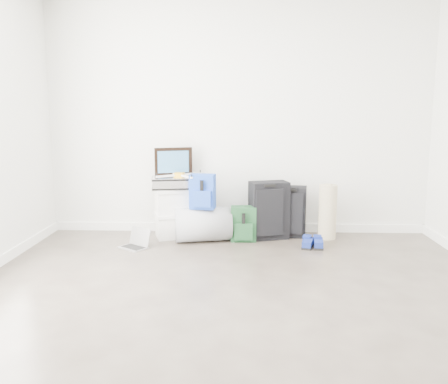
{
  "coord_description": "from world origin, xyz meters",
  "views": [
    {
      "loc": [
        0.03,
        -3.14,
        1.45
      ],
      "look_at": [
        -0.15,
        1.9,
        0.59
      ],
      "focal_mm": 38.0,
      "sensor_mm": 36.0,
      "label": 1
    }
  ],
  "objects_px": {
    "large_suitcase": "(269,210)",
    "carry_on": "(290,211)",
    "laptop": "(136,243)",
    "boxes_stack": "(173,213)",
    "briefcase": "(173,183)",
    "duffel_bag": "(203,225)"
  },
  "relations": [
    {
      "from": "carry_on",
      "to": "laptop",
      "type": "bearing_deg",
      "value": -153.37
    },
    {
      "from": "boxes_stack",
      "to": "briefcase",
      "type": "bearing_deg",
      "value": -93.36
    },
    {
      "from": "large_suitcase",
      "to": "laptop",
      "type": "distance_m",
      "value": 1.53
    },
    {
      "from": "boxes_stack",
      "to": "large_suitcase",
      "type": "xyz_separation_m",
      "value": [
        1.1,
        -0.02,
        0.04
      ]
    },
    {
      "from": "large_suitcase",
      "to": "laptop",
      "type": "height_order",
      "value": "large_suitcase"
    },
    {
      "from": "boxes_stack",
      "to": "duffel_bag",
      "type": "height_order",
      "value": "boxes_stack"
    },
    {
      "from": "duffel_bag",
      "to": "large_suitcase",
      "type": "xyz_separation_m",
      "value": [
        0.75,
        0.14,
        0.14
      ]
    },
    {
      "from": "laptop",
      "to": "duffel_bag",
      "type": "bearing_deg",
      "value": 58.92
    },
    {
      "from": "duffel_bag",
      "to": "carry_on",
      "type": "xyz_separation_m",
      "value": [
        1.0,
        0.24,
        0.11
      ]
    },
    {
      "from": "large_suitcase",
      "to": "boxes_stack",
      "type": "bearing_deg",
      "value": 163.0
    },
    {
      "from": "duffel_bag",
      "to": "briefcase",
      "type": "bearing_deg",
      "value": 144.33
    },
    {
      "from": "boxes_stack",
      "to": "carry_on",
      "type": "bearing_deg",
      "value": -13.69
    },
    {
      "from": "briefcase",
      "to": "large_suitcase",
      "type": "xyz_separation_m",
      "value": [
        1.1,
        -0.02,
        -0.31
      ]
    },
    {
      "from": "large_suitcase",
      "to": "carry_on",
      "type": "xyz_separation_m",
      "value": [
        0.25,
        0.11,
        -0.03
      ]
    },
    {
      "from": "briefcase",
      "to": "laptop",
      "type": "xyz_separation_m",
      "value": [
        -0.34,
        -0.44,
        -0.59
      ]
    },
    {
      "from": "large_suitcase",
      "to": "carry_on",
      "type": "relative_size",
      "value": 1.12
    },
    {
      "from": "large_suitcase",
      "to": "briefcase",
      "type": "bearing_deg",
      "value": 163.0
    },
    {
      "from": "laptop",
      "to": "briefcase",
      "type": "bearing_deg",
      "value": 88.74
    },
    {
      "from": "briefcase",
      "to": "laptop",
      "type": "bearing_deg",
      "value": -137.38
    },
    {
      "from": "briefcase",
      "to": "duffel_bag",
      "type": "height_order",
      "value": "briefcase"
    },
    {
      "from": "briefcase",
      "to": "duffel_bag",
      "type": "distance_m",
      "value": 0.6
    },
    {
      "from": "boxes_stack",
      "to": "carry_on",
      "type": "xyz_separation_m",
      "value": [
        1.35,
        0.09,
        0.01
      ]
    }
  ]
}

